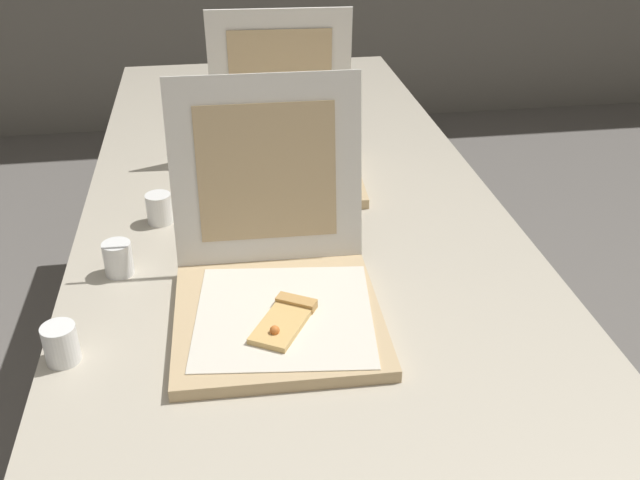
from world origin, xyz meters
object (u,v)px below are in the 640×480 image
(pizza_box_middle, at_px, (285,153))
(cup_white_far, at_px, (190,140))
(cup_white_near_center, at_px, (118,258))
(table, at_px, (298,239))
(pizza_box_front, at_px, (276,284))
(cup_white_mid, at_px, (159,208))
(cup_white_near_left, at_px, (61,344))

(pizza_box_middle, bearing_deg, cup_white_far, 145.97)
(pizza_box_middle, relative_size, cup_white_near_center, 5.70)
(table, height_order, pizza_box_front, pizza_box_front)
(cup_white_mid, bearing_deg, pizza_box_middle, 35.83)
(pizza_box_middle, bearing_deg, table, -87.09)
(pizza_box_front, relative_size, pizza_box_middle, 1.13)
(pizza_box_front, xyz_separation_m, pizza_box_middle, (0.08, 0.56, 0.00))
(cup_white_near_left, relative_size, cup_white_far, 1.00)
(table, distance_m, pizza_box_middle, 0.27)
(table, relative_size, cup_white_near_left, 38.16)
(cup_white_near_left, distance_m, cup_white_far, 0.85)
(table, relative_size, pizza_box_front, 5.94)
(table, xyz_separation_m, cup_white_near_center, (-0.36, -0.15, 0.07))
(pizza_box_front, bearing_deg, cup_white_mid, 122.24)
(table, height_order, pizza_box_middle, pizza_box_middle)
(pizza_box_front, height_order, cup_white_far, pizza_box_front)
(cup_white_near_center, height_order, cup_white_far, same)
(pizza_box_middle, distance_m, cup_white_mid, 0.36)
(pizza_box_middle, distance_m, cup_white_far, 0.28)
(cup_white_near_left, relative_size, cup_white_near_center, 1.00)
(table, distance_m, pizza_box_front, 0.33)
(table, distance_m, cup_white_far, 0.49)
(cup_white_near_center, bearing_deg, cup_white_mid, 71.03)
(cup_white_near_left, height_order, cup_white_mid, same)
(cup_white_mid, bearing_deg, cup_white_near_left, -106.54)
(cup_white_near_left, distance_m, cup_white_near_center, 0.26)
(cup_white_near_center, xyz_separation_m, cup_white_mid, (0.07, 0.20, 0.00))
(table, height_order, cup_white_far, cup_white_far)
(cup_white_far, bearing_deg, cup_white_near_left, -103.31)
(pizza_box_front, relative_size, cup_white_mid, 6.42)
(cup_white_near_center, relative_size, cup_white_mid, 1.00)
(pizza_box_middle, xyz_separation_m, cup_white_near_left, (-0.42, -0.65, -0.02))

